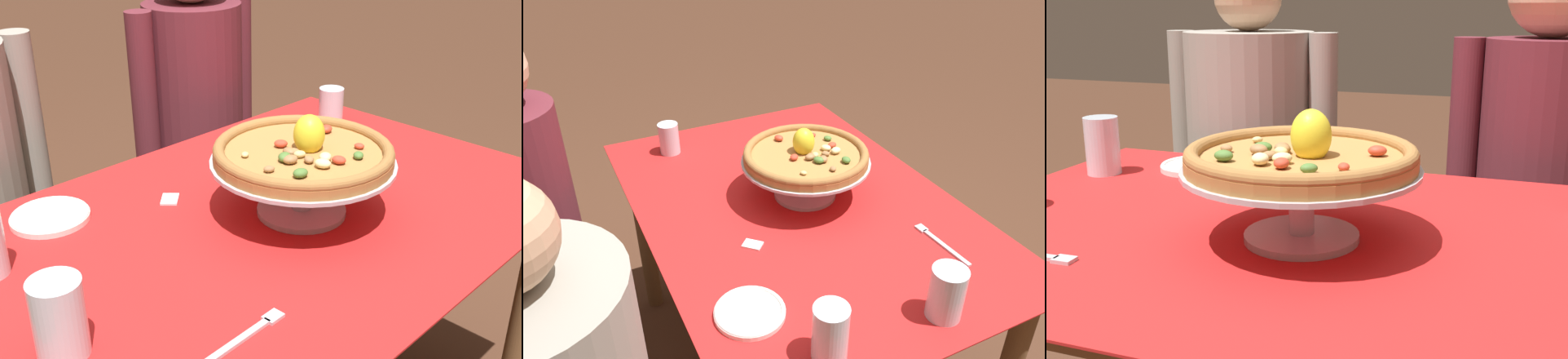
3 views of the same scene
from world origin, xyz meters
The scene contains 9 objects.
dining_table centered at (0.00, 0.00, 0.61)m, with size 1.28×0.88×0.71m.
pizza_stand centered at (0.04, -0.05, 0.80)m, with size 0.38×0.38×0.12m.
pizza centered at (0.04, -0.05, 0.85)m, with size 0.37×0.37×0.09m.
water_glass_side_left centered at (-0.54, -0.08, 0.77)m, with size 0.08×0.08×0.13m.
water_glass_back_right centered at (0.49, 0.24, 0.76)m, with size 0.07×0.07×0.11m.
side_plate centered at (-0.35, 0.30, 0.72)m, with size 0.16×0.16×0.02m.
dinner_fork centered at (-0.33, -0.25, 0.71)m, with size 0.20×0.03×0.01m.
sugar_packet centered at (-0.12, 0.20, 0.71)m, with size 0.05×0.04×0.01m, color white.
diner_right centered at (0.40, 0.73, 0.58)m, with size 0.47×0.33×1.23m.
Camera 1 is at (-0.88, -0.82, 1.36)m, focal length 44.46 mm.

